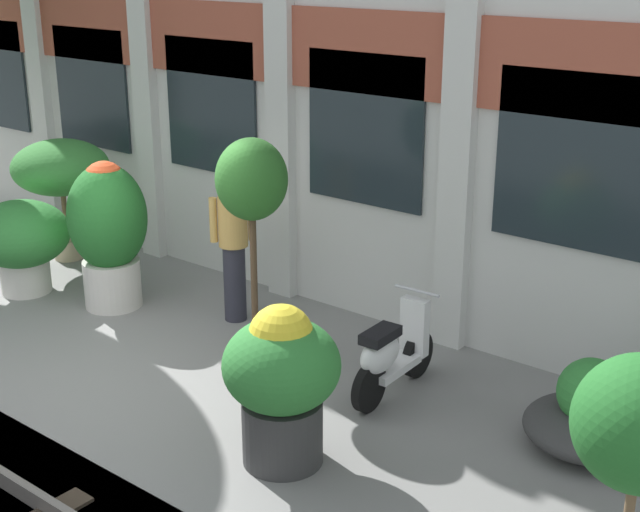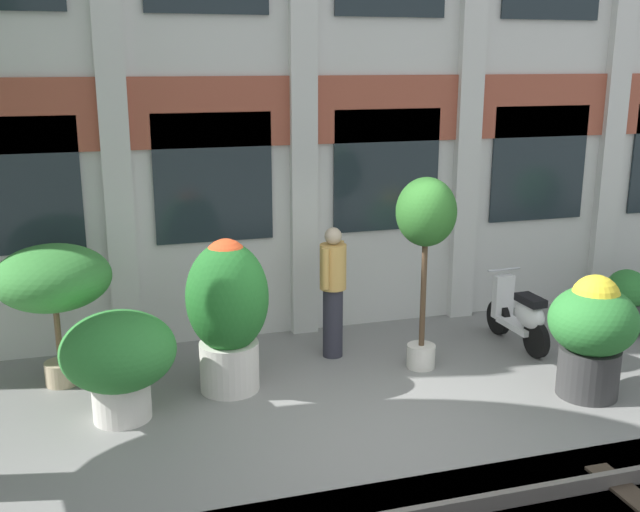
{
  "view_description": "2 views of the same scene",
  "coord_description": "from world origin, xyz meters",
  "px_view_note": "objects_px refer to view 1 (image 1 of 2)",
  "views": [
    {
      "loc": [
        6.99,
        -4.88,
        4.19
      ],
      "look_at": [
        1.48,
        1.97,
        1.12
      ],
      "focal_mm": 50.0,
      "sensor_mm": 36.0,
      "label": 1
    },
    {
      "loc": [
        -2.66,
        -6.64,
        3.76
      ],
      "look_at": [
        -0.28,
        1.33,
        1.57
      ],
      "focal_mm": 42.0,
      "sensor_mm": 36.0,
      "label": 2
    }
  ],
  "objects_px": {
    "potted_plant_fluted_column": "(108,226)",
    "potted_plant_glazed_jar": "(282,376)",
    "potted_plant_low_pan": "(640,432)",
    "potted_plant_terracotta_small": "(61,170)",
    "potted_plant_wide_bowl": "(589,417)",
    "scooter_near_curb": "(391,355)",
    "potted_plant_tall_urn": "(252,194)",
    "potted_plant_stone_basin": "(21,239)",
    "resident_by_doorway": "(234,245)"
  },
  "relations": [
    {
      "from": "potted_plant_fluted_column",
      "to": "potted_plant_glazed_jar",
      "type": "bearing_deg",
      "value": -18.78
    },
    {
      "from": "potted_plant_low_pan",
      "to": "potted_plant_terracotta_small",
      "type": "distance_m",
      "value": 8.89
    },
    {
      "from": "potted_plant_low_pan",
      "to": "potted_plant_glazed_jar",
      "type": "xyz_separation_m",
      "value": [
        -2.88,
        -0.21,
        -0.44
      ]
    },
    {
      "from": "potted_plant_wide_bowl",
      "to": "scooter_near_curb",
      "type": "xyz_separation_m",
      "value": [
        -1.9,
        -0.29,
        0.14
      ]
    },
    {
      "from": "potted_plant_wide_bowl",
      "to": "potted_plant_glazed_jar",
      "type": "distance_m",
      "value": 2.73
    },
    {
      "from": "potted_plant_tall_urn",
      "to": "scooter_near_curb",
      "type": "xyz_separation_m",
      "value": [
        1.55,
        0.26,
        -1.4
      ]
    },
    {
      "from": "potted_plant_fluted_column",
      "to": "potted_plant_wide_bowl",
      "type": "bearing_deg",
      "value": 4.96
    },
    {
      "from": "potted_plant_stone_basin",
      "to": "potted_plant_terracotta_small",
      "type": "height_order",
      "value": "potted_plant_terracotta_small"
    },
    {
      "from": "potted_plant_glazed_jar",
      "to": "scooter_near_curb",
      "type": "xyz_separation_m",
      "value": [
        0.05,
        1.55,
        -0.37
      ]
    },
    {
      "from": "potted_plant_glazed_jar",
      "to": "potted_plant_fluted_column",
      "type": "bearing_deg",
      "value": 161.22
    },
    {
      "from": "scooter_near_curb",
      "to": "potted_plant_glazed_jar",
      "type": "bearing_deg",
      "value": 175.87
    },
    {
      "from": "potted_plant_stone_basin",
      "to": "resident_by_doorway",
      "type": "distance_m",
      "value": 2.9
    },
    {
      "from": "potted_plant_wide_bowl",
      "to": "scooter_near_curb",
      "type": "bearing_deg",
      "value": -171.34
    },
    {
      "from": "potted_plant_low_pan",
      "to": "resident_by_doorway",
      "type": "bearing_deg",
      "value": 161.8
    },
    {
      "from": "potted_plant_low_pan",
      "to": "potted_plant_glazed_jar",
      "type": "distance_m",
      "value": 2.92
    },
    {
      "from": "potted_plant_low_pan",
      "to": "potted_plant_terracotta_small",
      "type": "xyz_separation_m",
      "value": [
        -8.69,
        1.84,
        0.04
      ]
    },
    {
      "from": "potted_plant_tall_urn",
      "to": "potted_plant_stone_basin",
      "type": "height_order",
      "value": "potted_plant_tall_urn"
    },
    {
      "from": "potted_plant_stone_basin",
      "to": "potted_plant_glazed_jar",
      "type": "bearing_deg",
      "value": -10.22
    },
    {
      "from": "potted_plant_low_pan",
      "to": "potted_plant_fluted_column",
      "type": "relative_size",
      "value": 0.97
    },
    {
      "from": "potted_plant_fluted_column",
      "to": "potted_plant_low_pan",
      "type": "bearing_deg",
      "value": -9.36
    },
    {
      "from": "potted_plant_stone_basin",
      "to": "potted_plant_tall_urn",
      "type": "bearing_deg",
      "value": 5.61
    },
    {
      "from": "potted_plant_low_pan",
      "to": "potted_plant_fluted_column",
      "type": "bearing_deg",
      "value": 170.64
    },
    {
      "from": "potted_plant_tall_urn",
      "to": "potted_plant_glazed_jar",
      "type": "xyz_separation_m",
      "value": [
        1.51,
        -1.29,
        -1.04
      ]
    },
    {
      "from": "potted_plant_terracotta_small",
      "to": "potted_plant_glazed_jar",
      "type": "height_order",
      "value": "potted_plant_terracotta_small"
    },
    {
      "from": "potted_plant_glazed_jar",
      "to": "scooter_near_curb",
      "type": "height_order",
      "value": "potted_plant_glazed_jar"
    },
    {
      "from": "potted_plant_low_pan",
      "to": "resident_by_doorway",
      "type": "distance_m",
      "value": 5.62
    },
    {
      "from": "potted_plant_terracotta_small",
      "to": "scooter_near_curb",
      "type": "xyz_separation_m",
      "value": [
        5.86,
        -0.5,
        -0.85
      ]
    },
    {
      "from": "potted_plant_stone_basin",
      "to": "potted_plant_fluted_column",
      "type": "bearing_deg",
      "value": 17.98
    },
    {
      "from": "potted_plant_tall_urn",
      "to": "potted_plant_fluted_column",
      "type": "relative_size",
      "value": 1.33
    },
    {
      "from": "potted_plant_wide_bowl",
      "to": "potted_plant_terracotta_small",
      "type": "distance_m",
      "value": 7.83
    },
    {
      "from": "resident_by_doorway",
      "to": "scooter_near_curb",
      "type": "bearing_deg",
      "value": 34.22
    },
    {
      "from": "potted_plant_wide_bowl",
      "to": "potted_plant_fluted_column",
      "type": "relative_size",
      "value": 0.62
    },
    {
      "from": "scooter_near_curb",
      "to": "potted_plant_fluted_column",
      "type": "bearing_deg",
      "value": 90.71
    },
    {
      "from": "potted_plant_tall_urn",
      "to": "potted_plant_fluted_column",
      "type": "bearing_deg",
      "value": 178.98
    },
    {
      "from": "potted_plant_stone_basin",
      "to": "potted_plant_low_pan",
      "type": "bearing_deg",
      "value": -5.1
    },
    {
      "from": "potted_plant_tall_urn",
      "to": "potted_plant_glazed_jar",
      "type": "height_order",
      "value": "potted_plant_tall_urn"
    },
    {
      "from": "potted_plant_tall_urn",
      "to": "potted_plant_low_pan",
      "type": "bearing_deg",
      "value": -13.81
    },
    {
      "from": "potted_plant_low_pan",
      "to": "potted_plant_terracotta_small",
      "type": "bearing_deg",
      "value": 168.03
    },
    {
      "from": "scooter_near_curb",
      "to": "resident_by_doorway",
      "type": "distance_m",
      "value": 2.58
    },
    {
      "from": "potted_plant_stone_basin",
      "to": "potted_plant_terracotta_small",
      "type": "xyz_separation_m",
      "value": [
        -0.66,
        1.13,
        0.57
      ]
    },
    {
      "from": "potted_plant_tall_urn",
      "to": "scooter_near_curb",
      "type": "relative_size",
      "value": 1.74
    },
    {
      "from": "potted_plant_stone_basin",
      "to": "resident_by_doorway",
      "type": "height_order",
      "value": "resident_by_doorway"
    },
    {
      "from": "potted_plant_glazed_jar",
      "to": "resident_by_doorway",
      "type": "bearing_deg",
      "value": 141.32
    },
    {
      "from": "potted_plant_wide_bowl",
      "to": "potted_plant_terracotta_small",
      "type": "relative_size",
      "value": 0.66
    },
    {
      "from": "potted_plant_wide_bowl",
      "to": "potted_plant_glazed_jar",
      "type": "relative_size",
      "value": 0.79
    },
    {
      "from": "potted_plant_wide_bowl",
      "to": "resident_by_doorway",
      "type": "xyz_separation_m",
      "value": [
        -4.4,
        0.12,
        0.62
      ]
    },
    {
      "from": "potted_plant_wide_bowl",
      "to": "potted_plant_glazed_jar",
      "type": "height_order",
      "value": "potted_plant_glazed_jar"
    },
    {
      "from": "potted_plant_low_pan",
      "to": "potted_plant_wide_bowl",
      "type": "height_order",
      "value": "potted_plant_low_pan"
    },
    {
      "from": "potted_plant_glazed_jar",
      "to": "scooter_near_curb",
      "type": "distance_m",
      "value": 1.6
    },
    {
      "from": "potted_plant_fluted_column",
      "to": "potted_plant_stone_basin",
      "type": "bearing_deg",
      "value": -162.02
    }
  ]
}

